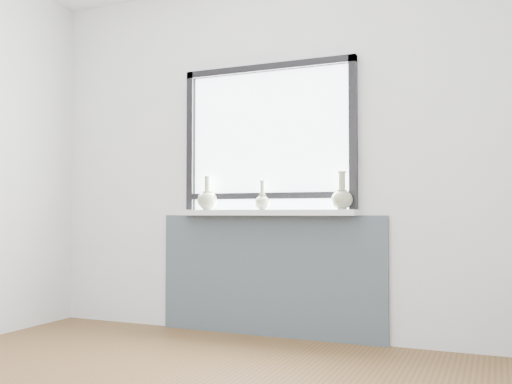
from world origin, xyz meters
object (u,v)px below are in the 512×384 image
at_px(vase_a, 207,199).
at_px(vase_c, 342,197).
at_px(windowsill, 265,213).
at_px(vase_b, 262,201).

xyz_separation_m(vase_a, vase_c, (1.02, -0.02, 0.00)).
xyz_separation_m(windowsill, vase_b, (-0.02, 0.01, 0.08)).
height_order(vase_a, vase_c, vase_c).
xyz_separation_m(vase_b, vase_c, (0.58, -0.02, 0.02)).
bearing_deg(vase_a, vase_c, -0.94).
bearing_deg(vase_b, vase_a, -179.49).
bearing_deg(windowsill, vase_b, 159.10).
relative_size(windowsill, vase_b, 6.39).
bearing_deg(vase_c, vase_a, 179.06).
bearing_deg(vase_b, windowsill, -20.90).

